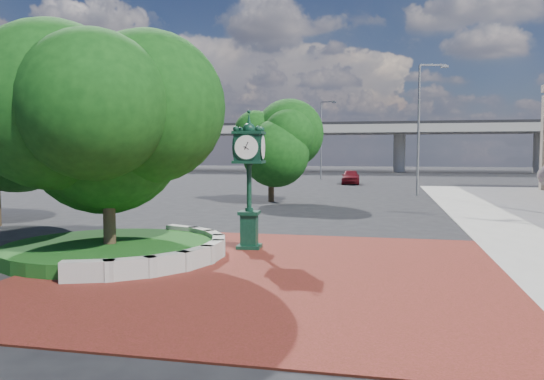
{
  "coord_description": "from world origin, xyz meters",
  "views": [
    {
      "loc": [
        2.96,
        -14.18,
        3.11
      ],
      "look_at": [
        -0.4,
        1.5,
        1.95
      ],
      "focal_mm": 35.0,
      "sensor_mm": 36.0,
      "label": 1
    }
  ],
  "objects_px": {
    "parked_car": "(351,177)",
    "post_clock": "(249,175)",
    "street_lamp_near": "(422,119)",
    "street_lamp_far": "(323,134)"
  },
  "relations": [
    {
      "from": "parked_car",
      "to": "post_clock",
      "type": "bearing_deg",
      "value": -93.62
    },
    {
      "from": "street_lamp_near",
      "to": "post_clock",
      "type": "bearing_deg",
      "value": -106.44
    },
    {
      "from": "street_lamp_far",
      "to": "street_lamp_near",
      "type": "bearing_deg",
      "value": -65.45
    },
    {
      "from": "parked_car",
      "to": "street_lamp_near",
      "type": "distance_m",
      "value": 14.5
    },
    {
      "from": "post_clock",
      "to": "street_lamp_far",
      "type": "height_order",
      "value": "street_lamp_far"
    },
    {
      "from": "post_clock",
      "to": "street_lamp_near",
      "type": "bearing_deg",
      "value": 73.56
    },
    {
      "from": "street_lamp_near",
      "to": "street_lamp_far",
      "type": "xyz_separation_m",
      "value": [
        -9.36,
        20.5,
        -0.3
      ]
    },
    {
      "from": "street_lamp_near",
      "to": "street_lamp_far",
      "type": "distance_m",
      "value": 22.54
    },
    {
      "from": "street_lamp_near",
      "to": "parked_car",
      "type": "bearing_deg",
      "value": 114.6
    },
    {
      "from": "parked_car",
      "to": "street_lamp_far",
      "type": "bearing_deg",
      "value": 112.4
    }
  ]
}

